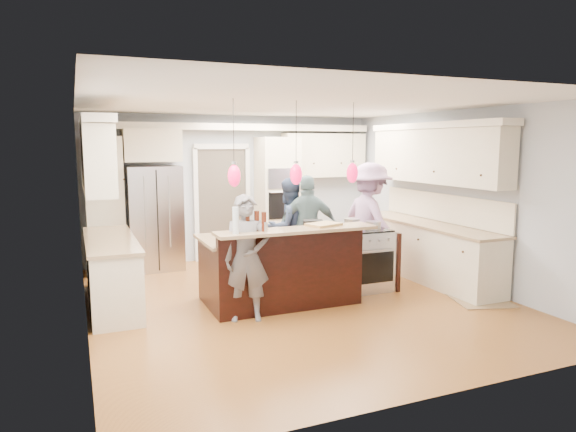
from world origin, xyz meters
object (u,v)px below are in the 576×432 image
object	(u,v)px
kitchen_island	(279,267)
person_far_left	(288,228)
island_range	(364,259)
refrigerator	(155,218)
person_bar_end	(247,258)

from	to	relation	value
kitchen_island	person_far_left	xyz separation A→B (m)	(0.65, 1.22, 0.33)
kitchen_island	person_far_left	bearing A→B (deg)	62.12
person_far_left	kitchen_island	bearing A→B (deg)	51.47
island_range	refrigerator	bearing A→B (deg)	137.41
refrigerator	kitchen_island	bearing A→B (deg)	-63.10
island_range	person_far_left	world-z (taller)	person_far_left
refrigerator	kitchen_island	xyz separation A→B (m)	(1.30, -2.57, -0.42)
island_range	person_bar_end	distance (m)	2.18
island_range	person_far_left	xyz separation A→B (m)	(-0.76, 1.15, 0.36)
refrigerator	island_range	xyz separation A→B (m)	(2.71, -2.49, -0.44)
refrigerator	person_bar_end	xyz separation A→B (m)	(0.65, -3.13, -0.12)
kitchen_island	person_bar_end	size ratio (longest dim) A/B	1.34
kitchen_island	island_range	bearing A→B (deg)	3.09
person_far_left	person_bar_end	bearing A→B (deg)	43.22
person_far_left	island_range	bearing A→B (deg)	112.89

